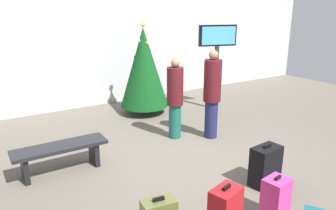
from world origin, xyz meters
The scene contains 9 objects.
ground_plane centered at (0.00, 0.00, 0.00)m, with size 16.00×16.00×0.00m, color #665E54.
back_wall centered at (0.00, 4.26, 1.47)m, with size 16.00×0.20×2.94m, color silver.
holiday_tree centered at (0.62, 2.80, 1.20)m, with size 1.23×1.23×2.31m.
flight_info_kiosk centered at (2.41, 2.09, 1.59)m, with size 1.00×0.37×2.23m.
waiting_bench centered at (-2.07, 0.72, 0.36)m, with size 1.51×0.44×0.48m.
traveller_0 centered at (0.36, 0.97, 0.88)m, with size 0.47×0.47×1.67m.
traveller_1 centered at (1.01, 0.58, 0.97)m, with size 0.44×0.44×1.84m.
suitcase_1 centered at (0.47, -1.37, 0.31)m, with size 0.49×0.32×0.66m.
suitcase_4 centered at (-0.09, -2.03, 0.29)m, with size 0.36×0.31×0.61m.
Camera 1 is at (-3.17, -4.32, 2.62)m, focal length 34.42 mm.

